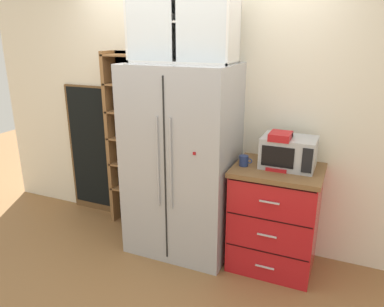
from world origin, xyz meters
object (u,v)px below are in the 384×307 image
object	(u,v)px
coffee_maker	(280,150)
mug_red	(279,163)
microwave	(289,152)
chalkboard_menu	(92,150)
refrigerator	(182,161)
bottle_cobalt	(281,151)
mug_navy	(244,161)

from	to	relation	value
coffee_maker	mug_red	bearing A→B (deg)	-69.90
mug_red	microwave	bearing A→B (deg)	37.51
coffee_maker	chalkboard_menu	bearing A→B (deg)	173.16
refrigerator	mug_red	bearing A→B (deg)	3.18
microwave	mug_red	world-z (taller)	microwave
chalkboard_menu	microwave	bearing A→B (deg)	-5.57
coffee_maker	bottle_cobalt	size ratio (longest dim) A/B	1.05
mug_red	bottle_cobalt	distance (m)	0.10
refrigerator	chalkboard_menu	size ratio (longest dim) A/B	1.20
refrigerator	coffee_maker	xyz separation A→B (m)	(0.87, 0.05, 0.21)
coffee_maker	mug_red	world-z (taller)	coffee_maker
refrigerator	microwave	xyz separation A→B (m)	(0.94, 0.10, 0.18)
microwave	refrigerator	bearing A→B (deg)	-174.12
microwave	chalkboard_menu	bearing A→B (deg)	174.43
mug_navy	chalkboard_menu	distance (m)	1.92
microwave	chalkboard_menu	size ratio (longest dim) A/B	0.30
bottle_cobalt	chalkboard_menu	xyz separation A→B (m)	(-2.16, 0.21, -0.33)
refrigerator	bottle_cobalt	xyz separation A→B (m)	(0.87, 0.10, 0.18)
mug_navy	refrigerator	bearing A→B (deg)	177.84
microwave	coffee_maker	bearing A→B (deg)	-146.96
coffee_maker	mug_red	distance (m)	0.11
coffee_maker	mug_red	xyz separation A→B (m)	(0.00, -0.01, -0.11)
refrigerator	mug_red	size ratio (longest dim) A/B	16.82
coffee_maker	mug_navy	world-z (taller)	coffee_maker
mug_red	coffee_maker	bearing A→B (deg)	110.10
refrigerator	coffee_maker	size ratio (longest dim) A/B	5.72
refrigerator	chalkboard_menu	world-z (taller)	refrigerator
refrigerator	microwave	distance (m)	0.96
mug_navy	mug_red	world-z (taller)	same
refrigerator	bottle_cobalt	distance (m)	0.90
mug_navy	mug_red	size ratio (longest dim) A/B	1.08
microwave	bottle_cobalt	world-z (taller)	bottle_cobalt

